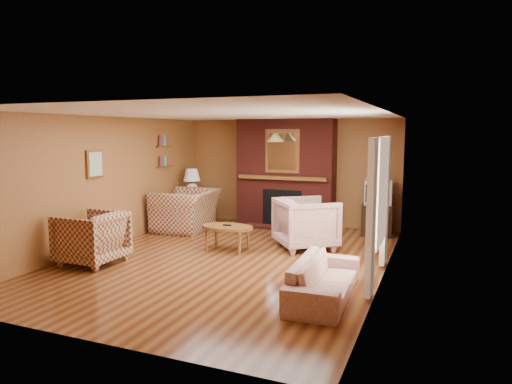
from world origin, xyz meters
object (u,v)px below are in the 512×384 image
at_px(floral_armchair, 306,223).
at_px(table_lamp, 192,181).
at_px(fireplace, 286,174).
at_px(plaid_armchair, 92,238).
at_px(tv_stand, 377,219).
at_px(plaid_loveseat, 186,210).
at_px(crt_tv, 378,192).
at_px(coffee_table, 227,229).
at_px(floral_sofa, 324,279).
at_px(side_table, 192,210).

height_order(floral_armchair, table_lamp, table_lamp).
xyz_separation_m(fireplace, plaid_armchair, (-1.95, -4.02, -0.76)).
relative_size(plaid_armchair, tv_stand, 1.42).
bearing_deg(plaid_loveseat, floral_armchair, 74.74).
height_order(floral_armchair, tv_stand, floral_armchair).
relative_size(table_lamp, crt_tv, 1.08).
bearing_deg(plaid_loveseat, coffee_table, 46.98).
height_order(plaid_loveseat, crt_tv, crt_tv).
distance_m(coffee_table, table_lamp, 2.75).
bearing_deg(coffee_table, table_lamp, 133.26).
bearing_deg(table_lamp, crt_tv, 4.74).
height_order(table_lamp, crt_tv, table_lamp).
bearing_deg(tv_stand, table_lamp, 179.06).
xyz_separation_m(coffee_table, tv_stand, (2.31, 2.30, -0.08)).
relative_size(fireplace, crt_tv, 3.99).
bearing_deg(floral_armchair, plaid_loveseat, 41.83).
xyz_separation_m(plaid_armchair, floral_armchair, (2.94, 2.26, 0.04)).
height_order(plaid_armchair, crt_tv, crt_tv).
bearing_deg(floral_sofa, crt_tv, -4.16).
bearing_deg(plaid_loveseat, fireplace, 118.98).
xyz_separation_m(coffee_table, side_table, (-1.84, 1.95, -0.09)).
xyz_separation_m(floral_armchair, coffee_table, (-1.25, -0.73, -0.06)).
height_order(floral_sofa, side_table, side_table).
bearing_deg(tv_stand, plaid_armchair, -141.97).
height_order(coffee_table, table_lamp, table_lamp).
xyz_separation_m(floral_sofa, tv_stand, (0.15, 3.95, 0.08)).
bearing_deg(coffee_table, side_table, 133.26).
distance_m(plaid_armchair, floral_sofa, 3.86).
relative_size(floral_sofa, tv_stand, 2.64).
bearing_deg(fireplace, coffee_table, -95.99).
relative_size(side_table, crt_tv, 1.03).
bearing_deg(coffee_table, floral_sofa, -37.24).
height_order(tv_stand, crt_tv, crt_tv).
relative_size(coffee_table, crt_tv, 1.61).
distance_m(floral_sofa, tv_stand, 3.95).
xyz_separation_m(floral_sofa, side_table, (-4.00, 3.60, 0.06)).
bearing_deg(table_lamp, tv_stand, 4.82).
height_order(floral_armchair, coffee_table, floral_armchair).
xyz_separation_m(fireplace, plaid_loveseat, (-1.85, -1.23, -0.75)).
distance_m(floral_armchair, coffee_table, 1.45).
bearing_deg(floral_sofa, table_lamp, 46.06).
bearing_deg(floral_sofa, fireplace, 22.71).
bearing_deg(floral_armchair, side_table, 30.77).
height_order(floral_armchair, side_table, floral_armchair).
height_order(plaid_loveseat, plaid_armchair, plaid_loveseat).
xyz_separation_m(coffee_table, crt_tv, (2.31, 2.30, 0.50)).
distance_m(fireplace, plaid_loveseat, 2.34).
relative_size(floral_armchair, side_table, 1.64).
relative_size(fireplace, plaid_armchair, 2.59).
height_order(coffee_table, crt_tv, crt_tv).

